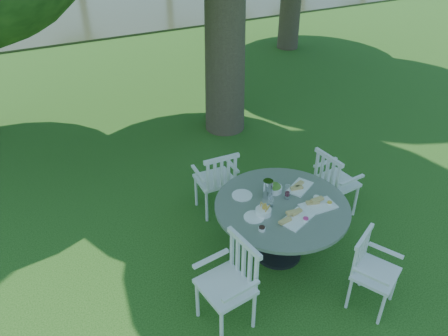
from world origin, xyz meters
The scene contains 7 objects.
ground centered at (0.00, 0.00, 0.00)m, with size 140.00×140.00×0.00m, color #133B0C.
table centered at (0.31, -0.65, 0.63)m, with size 1.53×1.53×0.76m.
chair_ne centered at (1.33, -0.29, 0.57)m, with size 0.50×0.52×0.96m.
chair_nw centered at (0.01, 0.39, 0.56)m, with size 0.50×0.47×0.96m.
chair_sw centered at (-0.61, -1.22, 0.58)m, with size 0.53×0.56×0.99m.
chair_se centered at (0.73, -1.65, 0.51)m, with size 0.58×0.57×0.87m.
tableware centered at (0.30, -0.58, 0.80)m, with size 1.09×0.94×0.23m.
Camera 1 is at (-2.04, -3.84, 3.80)m, focal length 35.00 mm.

